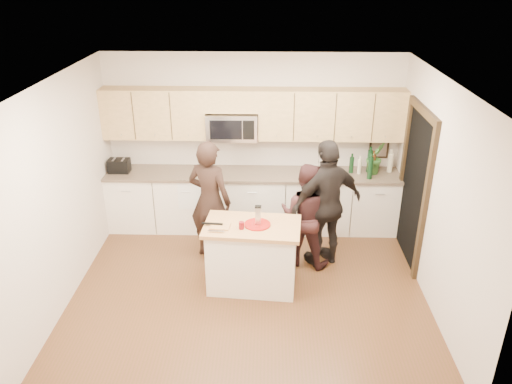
{
  "coord_description": "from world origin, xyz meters",
  "views": [
    {
      "loc": [
        0.23,
        -5.37,
        3.89
      ],
      "look_at": [
        0.08,
        0.35,
        1.24
      ],
      "focal_mm": 35.0,
      "sensor_mm": 36.0,
      "label": 1
    }
  ],
  "objects_px": {
    "island": "(252,255)",
    "woman_left": "(210,201)",
    "toaster": "(119,166)",
    "woman_center": "(306,215)",
    "woman_right": "(327,204)"
  },
  "relations": [
    {
      "from": "toaster",
      "to": "woman_center",
      "type": "xyz_separation_m",
      "value": [
        2.8,
        -0.99,
        -0.3
      ]
    },
    {
      "from": "woman_left",
      "to": "island",
      "type": "bearing_deg",
      "value": 151.77
    },
    {
      "from": "woman_left",
      "to": "toaster",
      "type": "bearing_deg",
      "value": -7.34
    },
    {
      "from": "island",
      "to": "woman_left",
      "type": "xyz_separation_m",
      "value": [
        -0.61,
        0.74,
        0.42
      ]
    },
    {
      "from": "toaster",
      "to": "woman_center",
      "type": "height_order",
      "value": "woman_center"
    },
    {
      "from": "toaster",
      "to": "woman_center",
      "type": "relative_size",
      "value": 0.21
    },
    {
      "from": "woman_center",
      "to": "woman_right",
      "type": "distance_m",
      "value": 0.32
    },
    {
      "from": "island",
      "to": "toaster",
      "type": "distance_m",
      "value": 2.68
    },
    {
      "from": "toaster",
      "to": "woman_left",
      "type": "xyz_separation_m",
      "value": [
        1.48,
        -0.83,
        -0.17
      ]
    },
    {
      "from": "toaster",
      "to": "woman_right",
      "type": "distance_m",
      "value": 3.24
    },
    {
      "from": "woman_left",
      "to": "woman_center",
      "type": "distance_m",
      "value": 1.34
    },
    {
      "from": "woman_right",
      "to": "woman_center",
      "type": "bearing_deg",
      "value": -27.81
    },
    {
      "from": "woman_center",
      "to": "woman_right",
      "type": "bearing_deg",
      "value": -160.97
    },
    {
      "from": "island",
      "to": "toaster",
      "type": "xyz_separation_m",
      "value": [
        -2.09,
        1.58,
        0.59
      ]
    },
    {
      "from": "island",
      "to": "woman_left",
      "type": "distance_m",
      "value": 1.05
    }
  ]
}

